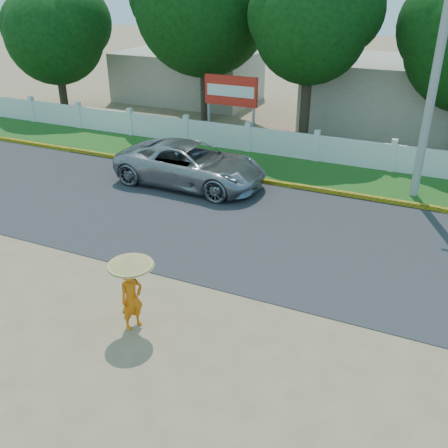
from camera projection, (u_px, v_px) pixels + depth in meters
name	position (u px, v px, depth m)	size (l,w,h in m)	color
ground	(188.00, 310.00, 11.46)	(120.00, 120.00, 0.00)	#9E8460
road	(258.00, 228.00, 15.12)	(60.00, 7.00, 0.02)	#38383A
grass_verge	(305.00, 172.00, 19.40)	(60.00, 3.50, 0.03)	#2D601E
curb	(293.00, 186.00, 17.99)	(40.00, 0.18, 0.16)	yellow
fence	(316.00, 148.00, 20.34)	(40.00, 0.10, 1.10)	silver
building_near	(414.00, 96.00, 24.32)	(10.00, 6.00, 3.20)	#B7AD99
building_far	(188.00, 76.00, 29.98)	(8.00, 5.00, 2.80)	#B7AD99
utility_pole	(436.00, 70.00, 15.48)	(0.28, 0.28, 8.50)	gray
vehicle	(191.00, 164.00, 18.00)	(2.53, 5.49, 1.53)	#929399
monk_with_parasol	(131.00, 281.00, 10.41)	(0.99, 0.99, 1.79)	orange
billboard	(231.00, 94.00, 22.10)	(2.50, 0.13, 2.95)	gray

